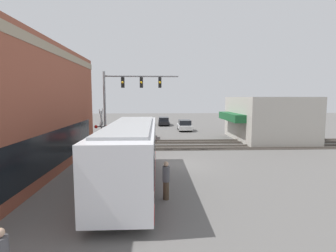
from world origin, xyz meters
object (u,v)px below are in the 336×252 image
at_px(parked_car_black, 164,121).
at_px(pedestrian_near_bus, 166,180).
at_px(city_bus, 131,151).
at_px(parked_car_white, 185,126).
at_px(crossing_signal, 101,127).
at_px(parked_car_red, 145,133).

bearing_deg(parked_car_black, pedestrian_near_bus, 178.62).
bearing_deg(pedestrian_near_bus, city_bus, 40.61).
bearing_deg(parked_car_white, crossing_signal, 150.10).
relative_size(parked_car_red, pedestrian_near_bus, 2.62).
distance_m(parked_car_white, pedestrian_near_bus, 25.63).
xyz_separation_m(parked_car_black, pedestrian_near_bus, (-32.91, 0.79, 0.28)).
relative_size(parked_car_white, pedestrian_near_bus, 2.40).
relative_size(city_bus, parked_car_black, 2.32).
bearing_deg(parked_car_red, crossing_signal, 157.57).
bearing_deg(crossing_signal, parked_car_white, -29.90).
bearing_deg(pedestrian_near_bus, parked_car_red, 5.67).
height_order(city_bus, parked_car_white, city_bus).
height_order(parked_car_red, pedestrian_near_bus, pedestrian_near_bus).
height_order(city_bus, crossing_signal, crossing_signal).
distance_m(city_bus, crossing_signal, 8.84).
xyz_separation_m(city_bus, parked_car_black, (30.80, -2.60, -1.20)).
xyz_separation_m(parked_car_red, pedestrian_near_bus, (-18.22, -1.81, 0.22)).
bearing_deg(parked_car_black, parked_car_red, 169.96).
xyz_separation_m(crossing_signal, parked_car_red, (7.90, -3.26, -1.59)).
height_order(parked_car_white, parked_car_black, parked_car_white).
height_order(crossing_signal, parked_car_white, crossing_signal).
distance_m(parked_car_red, parked_car_black, 14.92).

